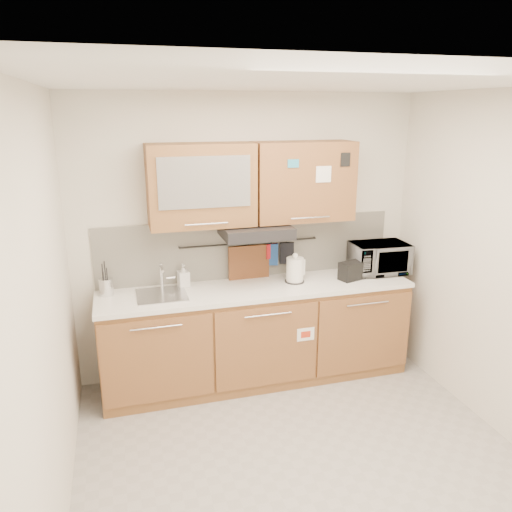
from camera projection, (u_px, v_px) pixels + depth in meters
floor at (302, 459)px, 3.63m from camera, size 3.20×3.20×0.00m
ceiling at (314, 82)px, 2.90m from camera, size 3.20×3.20×0.00m
wall_back at (248, 237)px, 4.65m from camera, size 3.20×0.00×3.20m
wall_left at (46, 318)px, 2.85m from camera, size 0.00×3.00×3.00m
wall_right at (510, 271)px, 3.69m from camera, size 0.00×3.00×3.00m
base_cabinet at (257, 339)px, 4.62m from camera, size 2.80×0.64×0.88m
countertop at (258, 289)px, 4.48m from camera, size 2.82×0.62×0.04m
backsplash at (249, 248)px, 4.67m from camera, size 2.80×0.02×0.56m
upper_cabinets at (253, 183)px, 4.34m from camera, size 1.82×0.37×0.70m
range_hood at (256, 231)px, 4.39m from camera, size 0.60×0.46×0.10m
sink at (162, 295)px, 4.27m from camera, size 0.42×0.40×0.26m
utensil_rail at (250, 243)px, 4.62m from camera, size 1.30×0.02×0.02m
utensil_crock at (106, 287)px, 4.25m from camera, size 0.14×0.14×0.30m
kettle at (295, 270)px, 4.57m from camera, size 0.21×0.20×0.28m
toaster at (351, 271)px, 4.64m from camera, size 0.25×0.19×0.17m
microwave at (379, 258)px, 4.82m from camera, size 0.54×0.38×0.29m
soap_bottle at (183, 275)px, 4.45m from camera, size 0.11×0.11×0.21m
cutting_board at (249, 270)px, 4.67m from camera, size 0.39×0.04×0.48m
oven_mitt at (271, 254)px, 4.69m from camera, size 0.13×0.06×0.21m
dark_pouch at (287, 253)px, 4.73m from camera, size 0.14×0.07×0.21m
pot_holder at (272, 251)px, 4.68m from camera, size 0.12×0.04×0.14m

